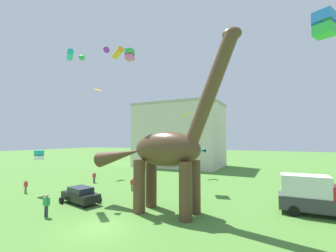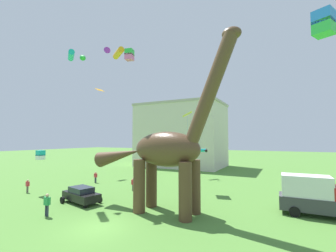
{
  "view_description": "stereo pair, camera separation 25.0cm",
  "coord_description": "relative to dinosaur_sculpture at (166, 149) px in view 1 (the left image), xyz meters",
  "views": [
    {
      "loc": [
        11.43,
        -12.17,
        6.17
      ],
      "look_at": [
        2.46,
        5.58,
        7.36
      ],
      "focal_mm": 24.04,
      "sensor_mm": 36.0,
      "label": 1
    },
    {
      "loc": [
        11.65,
        -12.06,
        6.17
      ],
      "look_at": [
        2.46,
        5.58,
        7.36
      ],
      "focal_mm": 24.04,
      "sensor_mm": 36.0,
      "label": 2
    }
  ],
  "objects": [
    {
      "name": "ground_plane",
      "position": [
        -2.56,
        -4.99,
        -5.34
      ],
      "size": [
        240.0,
        240.0,
        0.0
      ],
      "primitive_type": "plane",
      "color": "#4C7F33"
    },
    {
      "name": "dinosaur_sculpture",
      "position": [
        0.0,
        0.0,
        0.0
      ],
      "size": [
        14.12,
        2.99,
        14.75
      ],
      "rotation": [
        0.0,
        0.0,
        -0.44
      ],
      "color": "#513823",
      "rests_on": "ground_plane"
    },
    {
      "name": "parked_sedan_left",
      "position": [
        -8.66,
        -1.27,
        -4.53
      ],
      "size": [
        4.48,
        2.62,
        1.55
      ],
      "rotation": [
        0.0,
        0.0,
        -0.21
      ],
      "color": "black",
      "rests_on": "ground_plane"
    },
    {
      "name": "parked_box_truck",
      "position": [
        11.18,
        4.9,
        -3.69
      ],
      "size": [
        5.64,
        2.38,
        3.2
      ],
      "rotation": [
        0.0,
        0.0,
        0.02
      ],
      "color": "#38383D",
      "rests_on": "ground_plane"
    },
    {
      "name": "person_far_spectator",
      "position": [
        -7.24,
        5.23,
        -4.4
      ],
      "size": [
        0.58,
        0.25,
        1.54
      ],
      "rotation": [
        0.0,
        0.0,
        2.7
      ],
      "color": "#6B6056",
      "rests_on": "ground_plane"
    },
    {
      "name": "person_strolling_adult",
      "position": [
        -17.66,
        -1.12,
        -4.44
      ],
      "size": [
        0.55,
        0.24,
        1.48
      ],
      "rotation": [
        0.0,
        0.0,
        3.64
      ],
      "color": "#6B6056",
      "rests_on": "ground_plane"
    },
    {
      "name": "person_watching_child",
      "position": [
        -15.07,
        6.91,
        -4.4
      ],
      "size": [
        0.58,
        0.25,
        1.54
      ],
      "rotation": [
        0.0,
        0.0,
        1.59
      ],
      "color": "#2D3347",
      "rests_on": "ground_plane"
    },
    {
      "name": "person_near_flyer",
      "position": [
        -8.08,
        -5.21,
        -4.25
      ],
      "size": [
        0.67,
        0.3,
        1.79
      ],
      "rotation": [
        0.0,
        0.0,
        5.23
      ],
      "color": "#2D3347",
      "rests_on": "ground_plane"
    },
    {
      "name": "kite_far_right",
      "position": [
        -16.19,
        -0.63,
        -0.98
      ],
      "size": [
        0.81,
        0.81,
        1.08
      ],
      "color": "#19B2B7"
    },
    {
      "name": "kite_high_left",
      "position": [
        11.21,
        -1.98,
        7.43
      ],
      "size": [
        1.29,
        1.29,
        1.38
      ],
      "color": "#287AE5"
    },
    {
      "name": "kite_mid_center",
      "position": [
        -2.87,
        17.88,
        -0.95
      ],
      "size": [
        1.94,
        1.84,
        0.55
      ],
      "color": "#19B2B7"
    },
    {
      "name": "kite_apex",
      "position": [
        -20.8,
        13.2,
        9.88
      ],
      "size": [
        1.25,
        1.67,
        0.56
      ],
      "color": "orange"
    },
    {
      "name": "kite_near_high",
      "position": [
        -12.06,
        0.23,
        10.38
      ],
      "size": [
        2.3,
        2.39,
        0.67
      ],
      "color": "#19B2B7"
    },
    {
      "name": "kite_high_right",
      "position": [
        -1.77,
        -2.91,
        7.58
      ],
      "size": [
        0.71,
        0.71,
        0.86
      ],
      "color": "green"
    },
    {
      "name": "kite_drifting",
      "position": [
        -1.8,
        9.11,
        4.0
      ],
      "size": [
        1.74,
        2.05,
        2.3
      ],
      "color": "yellow"
    },
    {
      "name": "kite_trailing",
      "position": [
        -7.19,
        1.76,
        10.37
      ],
      "size": [
        2.35,
        2.47,
        0.7
      ],
      "color": "orange"
    },
    {
      "name": "background_building_block",
      "position": [
        -12.41,
        30.89,
        1.89
      ],
      "size": [
        19.38,
        12.44,
        14.44
      ],
      "color": "beige",
      "rests_on": "ground_plane"
    }
  ]
}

